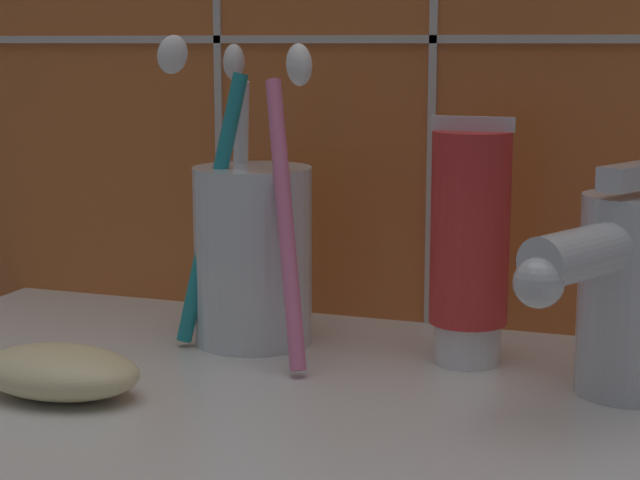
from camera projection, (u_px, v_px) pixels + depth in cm
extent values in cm
cube|color=silver|center=(330.00, 413.00, 54.92)|extent=(57.84, 31.83, 2.00)
cube|color=beige|center=(410.00, 39.00, 65.68)|extent=(67.84, 0.24, 0.50)
cylinder|color=silver|center=(253.00, 255.00, 63.43)|extent=(7.03, 7.03, 10.56)
cylinder|color=pink|center=(286.00, 222.00, 58.84)|extent=(4.57, 6.31, 15.54)
ellipsoid|color=white|center=(299.00, 65.00, 53.95)|extent=(2.40, 2.71, 2.67)
cylinder|color=white|center=(240.00, 205.00, 65.45)|extent=(2.52, 3.07, 15.20)
ellipsoid|color=white|center=(234.00, 62.00, 65.09)|extent=(2.21, 2.38, 2.42)
cylinder|color=teal|center=(212.00, 209.00, 62.05)|extent=(4.33, 3.04, 15.80)
ellipsoid|color=white|center=(172.00, 54.00, 60.05)|extent=(2.51, 2.20, 2.52)
cylinder|color=white|center=(467.00, 342.00, 59.97)|extent=(3.70, 3.70, 2.34)
cylinder|color=red|center=(470.00, 228.00, 58.78)|extent=(4.36, 4.36, 10.67)
cube|color=silver|center=(473.00, 124.00, 57.73)|extent=(4.58, 0.36, 0.80)
cylinder|color=silver|center=(633.00, 295.00, 54.07)|extent=(5.54, 5.54, 10.27)
cylinder|color=silver|center=(591.00, 251.00, 50.55)|extent=(5.99, 8.84, 2.50)
sphere|color=silver|center=(539.00, 283.00, 47.71)|extent=(2.33, 2.33, 2.33)
cube|color=silver|center=(640.00, 175.00, 52.95)|extent=(3.87, 6.01, 1.20)
ellipsoid|color=beige|center=(59.00, 372.00, 54.22)|extent=(8.77, 5.55, 2.58)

